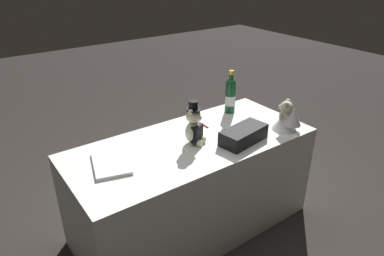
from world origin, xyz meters
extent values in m
plane|color=#2D2826|center=(0.00, 0.00, 0.00)|extent=(12.00, 12.00, 0.00)
cube|color=white|center=(0.00, 0.00, 0.36)|extent=(1.66, 0.74, 0.71)
ellipsoid|color=beige|center=(0.00, 0.01, 0.79)|extent=(0.11, 0.10, 0.15)
cube|color=black|center=(-0.01, 0.04, 0.79)|extent=(0.10, 0.08, 0.11)
sphere|color=beige|center=(0.00, 0.01, 0.91)|extent=(0.10, 0.10, 0.10)
sphere|color=beige|center=(-0.02, 0.05, 0.90)|extent=(0.04, 0.04, 0.04)
sphere|color=beige|center=(0.03, 0.03, 0.94)|extent=(0.04, 0.04, 0.04)
sphere|color=beige|center=(-0.03, 0.00, 0.94)|extent=(0.04, 0.04, 0.04)
ellipsoid|color=beige|center=(0.05, 0.05, 0.80)|extent=(0.03, 0.03, 0.08)
ellipsoid|color=beige|center=(-0.05, 0.00, 0.80)|extent=(0.03, 0.03, 0.08)
sphere|color=beige|center=(0.00, 0.08, 0.74)|extent=(0.05, 0.05, 0.05)
sphere|color=beige|center=(-0.05, 0.05, 0.74)|extent=(0.05, 0.05, 0.05)
cylinder|color=black|center=(0.00, 0.01, 0.95)|extent=(0.10, 0.10, 0.01)
cylinder|color=black|center=(0.00, 0.01, 0.98)|extent=(0.06, 0.06, 0.05)
cone|color=white|center=(-0.64, 0.23, 0.78)|extent=(0.18, 0.18, 0.13)
ellipsoid|color=white|center=(-0.64, 0.23, 0.83)|extent=(0.08, 0.07, 0.06)
sphere|color=beige|center=(-0.64, 0.23, 0.88)|extent=(0.09, 0.09, 0.09)
sphere|color=beige|center=(-0.62, 0.20, 0.88)|extent=(0.04, 0.04, 0.04)
sphere|color=beige|center=(-0.66, 0.22, 0.92)|extent=(0.03, 0.03, 0.03)
sphere|color=beige|center=(-0.61, 0.25, 0.92)|extent=(0.03, 0.03, 0.03)
ellipsoid|color=beige|center=(-0.67, 0.19, 0.83)|extent=(0.03, 0.03, 0.07)
ellipsoid|color=beige|center=(-0.58, 0.24, 0.83)|extent=(0.03, 0.03, 0.07)
cone|color=white|center=(-0.66, 0.27, 0.83)|extent=(0.19, 0.19, 0.13)
cylinder|color=#114121|center=(-0.52, -0.22, 0.82)|extent=(0.08, 0.08, 0.22)
sphere|color=#114121|center=(-0.52, -0.22, 0.95)|extent=(0.08, 0.08, 0.08)
cylinder|color=#114121|center=(-0.52, -0.22, 1.00)|extent=(0.03, 0.03, 0.09)
cylinder|color=gold|center=(-0.52, -0.22, 1.03)|extent=(0.04, 0.04, 0.03)
cylinder|color=silver|center=(-0.52, -0.22, 0.81)|extent=(0.08, 0.08, 0.08)
cylinder|color=maroon|center=(-0.21, -0.16, 0.72)|extent=(0.01, 0.13, 0.01)
cone|color=silver|center=(-0.21, -0.09, 0.72)|extent=(0.01, 0.01, 0.01)
cube|color=black|center=(-0.28, 0.20, 0.76)|extent=(0.35, 0.21, 0.10)
cube|color=#B7B7BF|center=(-0.29, 0.12, 0.76)|extent=(0.04, 0.01, 0.02)
cube|color=white|center=(0.56, -0.04, 0.72)|extent=(0.28, 0.35, 0.02)
camera|label=1|loc=(1.19, 1.66, 1.83)|focal=32.84mm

